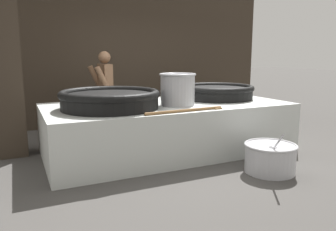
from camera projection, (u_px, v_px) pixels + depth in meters
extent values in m
plane|color=#474442|center=(168.00, 150.00, 5.37)|extent=(60.00, 60.00, 0.00)
cube|color=#382D23|center=(118.00, 31.00, 7.35)|extent=(7.40, 0.24, 4.17)
cube|color=silver|center=(168.00, 127.00, 5.30)|extent=(3.82, 1.84, 0.78)
cylinder|color=black|center=(110.00, 101.00, 4.72)|extent=(1.39, 1.39, 0.21)
torus|color=black|center=(110.00, 94.00, 4.70)|extent=(1.45, 1.45, 0.11)
cylinder|color=black|center=(216.00, 93.00, 5.83)|extent=(1.26, 1.26, 0.19)
torus|color=black|center=(217.00, 88.00, 5.81)|extent=(1.32, 1.32, 0.10)
cylinder|color=#9E9EA3|center=(178.00, 90.00, 5.00)|extent=(0.52, 0.52, 0.47)
torus|color=#9E9EA3|center=(178.00, 74.00, 4.96)|extent=(0.56, 0.56, 0.04)
cylinder|color=brown|center=(185.00, 111.00, 4.44)|extent=(1.20, 0.11, 0.04)
cube|color=brown|center=(217.00, 108.00, 4.70)|extent=(0.13, 0.11, 0.02)
cylinder|color=brown|center=(108.00, 117.00, 6.16)|extent=(0.12, 0.12, 0.79)
cylinder|color=brown|center=(105.00, 115.00, 6.31)|extent=(0.12, 0.12, 0.79)
cube|color=#4C663F|center=(106.00, 108.00, 6.21)|extent=(0.20, 0.25, 0.52)
cube|color=brown|center=(105.00, 80.00, 6.11)|extent=(0.18, 0.49, 0.59)
cylinder|color=brown|center=(104.00, 81.00, 5.86)|extent=(0.32, 0.11, 0.54)
cylinder|color=brown|center=(96.00, 79.00, 6.28)|extent=(0.32, 0.11, 0.54)
sphere|color=brown|center=(104.00, 57.00, 6.04)|extent=(0.22, 0.22, 0.22)
cylinder|color=#B7B7BC|center=(270.00, 159.00, 4.34)|extent=(0.66, 0.66, 0.37)
torus|color=#B7B7BC|center=(271.00, 145.00, 4.31)|extent=(0.69, 0.69, 0.03)
cylinder|color=#6B9347|center=(270.00, 153.00, 4.32)|extent=(0.58, 0.58, 0.09)
sphere|color=#B7B7BC|center=(273.00, 150.00, 4.20)|extent=(0.12, 0.12, 0.12)
cylinder|color=#B7B7BC|center=(278.00, 143.00, 3.96)|extent=(0.24, 0.40, 0.32)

